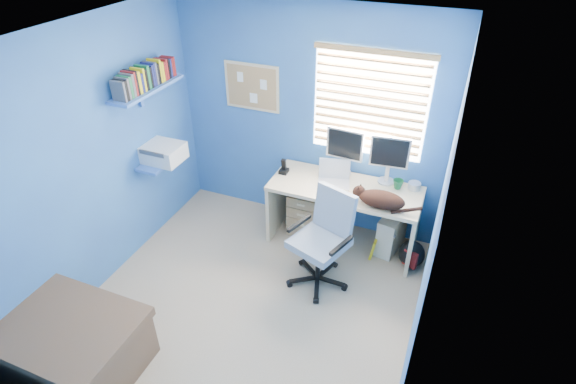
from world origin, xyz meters
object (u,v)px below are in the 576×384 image
at_px(desk, 343,215).
at_px(office_chair, 322,251).
at_px(tower_pc, 391,232).
at_px(laptop, 334,175).
at_px(cat, 382,200).

height_order(desk, office_chair, office_chair).
bearing_deg(office_chair, tower_pc, 53.10).
bearing_deg(desk, laptop, 176.15).
relative_size(tower_pc, office_chair, 0.45).
xyz_separation_m(tower_pc, office_chair, (-0.56, -0.75, 0.15)).
height_order(desk, cat, cat).
bearing_deg(laptop, office_chair, -96.99).
xyz_separation_m(cat, tower_pc, (0.11, 0.31, -0.60)).
xyz_separation_m(desk, office_chair, (-0.03, -0.65, 0.00)).
bearing_deg(tower_pc, desk, -157.99).
relative_size(cat, office_chair, 0.45).
bearing_deg(cat, desk, 161.27).
height_order(desk, tower_pc, desk).
height_order(cat, tower_pc, cat).
distance_m(desk, laptop, 0.50).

